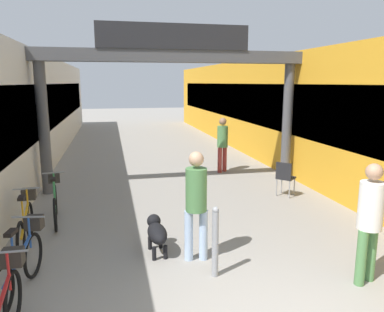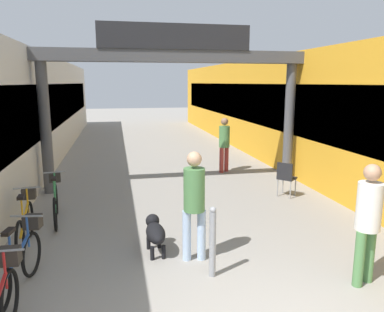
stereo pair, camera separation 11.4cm
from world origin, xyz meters
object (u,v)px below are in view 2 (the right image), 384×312
(pedestrian_carrying_crate, at_px, (224,141))
(dog_on_leash, at_px, (155,231))
(bicycle_orange_third, at_px, (26,221))
(bollard_post_metal, at_px, (213,241))
(bicycle_green_farthest, at_px, (55,200))
(pedestrian_with_dog, at_px, (194,199))
(cafe_chair_black_nearer, at_px, (286,176))
(bicycle_blue_second, at_px, (20,260))
(pedestrian_companion, at_px, (368,217))

(pedestrian_carrying_crate, distance_m, dog_on_leash, 6.11)
(bicycle_orange_third, relative_size, bollard_post_metal, 1.56)
(bicycle_green_farthest, bearing_deg, pedestrian_with_dog, -43.33)
(dog_on_leash, distance_m, bicycle_orange_third, 2.34)
(pedestrian_with_dog, distance_m, dog_on_leash, 0.98)
(dog_on_leash, xyz_separation_m, bicycle_orange_third, (-2.21, 0.75, 0.07))
(bollard_post_metal, relative_size, cafe_chair_black_nearer, 1.22)
(dog_on_leash, height_order, bicycle_orange_third, bicycle_orange_third)
(dog_on_leash, bearing_deg, bicycle_orange_third, 161.17)
(pedestrian_carrying_crate, bearing_deg, cafe_chair_black_nearer, -75.08)
(bicycle_green_farthest, distance_m, bollard_post_metal, 3.93)
(bicycle_blue_second, height_order, cafe_chair_black_nearer, bicycle_blue_second)
(pedestrian_carrying_crate, relative_size, bollard_post_metal, 1.62)
(pedestrian_carrying_crate, distance_m, bicycle_blue_second, 7.83)
(bicycle_green_farthest, bearing_deg, bicycle_blue_second, -91.52)
(bicycle_blue_second, relative_size, cafe_chair_black_nearer, 1.88)
(pedestrian_with_dog, bearing_deg, cafe_chair_black_nearer, 44.38)
(pedestrian_with_dog, xyz_separation_m, cafe_chair_black_nearer, (2.97, 2.90, -0.50))
(bicycle_blue_second, xyz_separation_m, bollard_post_metal, (2.71, -0.17, 0.11))
(pedestrian_with_dog, bearing_deg, bollard_post_metal, -74.84)
(bicycle_orange_third, distance_m, cafe_chair_black_nearer, 6.03)
(bicycle_orange_third, height_order, cafe_chair_black_nearer, bicycle_orange_third)
(pedestrian_with_dog, xyz_separation_m, bollard_post_metal, (0.16, -0.58, -0.49))
(bollard_post_metal, bearing_deg, bicycle_green_farthest, 132.10)
(dog_on_leash, relative_size, bollard_post_metal, 0.74)
(bollard_post_metal, xyz_separation_m, cafe_chair_black_nearer, (2.81, 3.48, -0.01))
(bicycle_blue_second, bearing_deg, dog_on_leash, 22.49)
(pedestrian_with_dog, xyz_separation_m, pedestrian_companion, (2.22, -1.22, -0.02))
(bollard_post_metal, height_order, cafe_chair_black_nearer, bollard_post_metal)
(dog_on_leash, relative_size, bicycle_green_farthest, 0.48)
(pedestrian_companion, distance_m, dog_on_leash, 3.31)
(pedestrian_with_dog, distance_m, cafe_chair_black_nearer, 4.18)
(bicycle_blue_second, distance_m, cafe_chair_black_nearer, 6.44)
(pedestrian_carrying_crate, xyz_separation_m, dog_on_leash, (-2.79, -5.40, -0.64))
(pedestrian_with_dog, xyz_separation_m, bicycle_orange_third, (-2.81, 1.15, -0.60))
(bollard_post_metal, bearing_deg, dog_on_leash, 127.56)
(pedestrian_companion, relative_size, bollard_post_metal, 1.63)
(pedestrian_with_dog, relative_size, bicycle_orange_third, 1.06)
(bicycle_orange_third, xyz_separation_m, bollard_post_metal, (2.96, -1.73, 0.11))
(bicycle_blue_second, height_order, bollard_post_metal, bollard_post_metal)
(pedestrian_companion, xyz_separation_m, bicycle_orange_third, (-5.03, 2.37, -0.58))
(pedestrian_companion, height_order, bollard_post_metal, pedestrian_companion)
(bicycle_blue_second, relative_size, bollard_post_metal, 1.54)
(dog_on_leash, xyz_separation_m, bicycle_blue_second, (-1.96, -0.81, 0.07))
(bicycle_green_farthest, distance_m, cafe_chair_black_nearer, 5.47)
(pedestrian_carrying_crate, bearing_deg, pedestrian_companion, -89.75)
(bicycle_blue_second, bearing_deg, pedestrian_with_dog, 9.11)
(bicycle_green_farthest, bearing_deg, cafe_chair_black_nearer, 5.92)
(pedestrian_with_dog, xyz_separation_m, bicycle_green_farthest, (-2.48, 2.34, -0.60))
(dog_on_leash, height_order, cafe_chair_black_nearer, cafe_chair_black_nearer)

